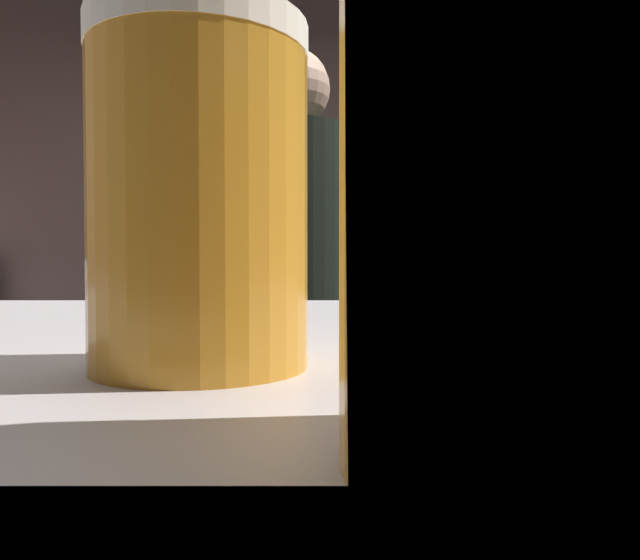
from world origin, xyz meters
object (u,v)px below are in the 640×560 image
object	(u,v)px
pint_glass_far	(199,199)
bottle_hot_sauce	(326,241)
bottle_vinegar	(311,242)
mixing_bowl	(214,304)
bartender	(289,308)
pint_glass_near	(562,114)
chefs_knife	(377,311)
knife_block	(534,282)
bottle_soy	(283,244)

from	to	relation	value
pint_glass_far	bottle_hot_sauce	bearing A→B (deg)	88.47
bottle_vinegar	mixing_bowl	bearing A→B (deg)	-103.62
bartender	pint_glass_far	size ratio (longest dim) A/B	13.75
bottle_hot_sauce	pint_glass_near	bearing A→B (deg)	-89.86
bottle_hot_sauce	mixing_bowl	bearing A→B (deg)	-108.73
bartender	chefs_knife	xyz separation A→B (m)	(0.28, 0.41, -0.04)
bartender	knife_block	world-z (taller)	bartender
bartender	bottle_hot_sauce	xyz separation A→B (m)	(0.12, 1.63, 0.25)
chefs_knife	bottle_hot_sauce	distance (m)	1.26
bottle_vinegar	chefs_knife	bearing A→B (deg)	-79.68
knife_block	pint_glass_near	size ratio (longest dim) A/B	2.15
bartender	mixing_bowl	size ratio (longest dim) A/B	8.04
knife_block	bottle_hot_sauce	xyz separation A→B (m)	(-0.69, 1.26, 0.19)
knife_block	pint_glass_far	world-z (taller)	knife_block
knife_block	pint_glass_near	world-z (taller)	knife_block
knife_block	pint_glass_near	xyz separation A→B (m)	(-0.68, -1.86, 0.09)
bottle_vinegar	bottle_hot_sauce	world-z (taller)	same
bartender	pint_glass_near	world-z (taller)	bartender
bartender	pint_glass_far	distance (m)	1.40
knife_block	bottle_soy	size ratio (longest dim) A/B	1.54
pint_glass_far	bottle_soy	size ratio (longest dim) A/B	0.67
chefs_knife	bottle_vinegar	world-z (taller)	bottle_vinegar
mixing_bowl	pint_glass_near	xyz separation A→B (m)	(0.41, -1.93, 0.17)
bartender	pint_glass_near	size ratio (longest dim) A/B	12.88
knife_block	bottle_hot_sauce	distance (m)	1.45
chefs_knife	pint_glass_far	bearing A→B (deg)	-90.70
knife_block	chefs_knife	xyz separation A→B (m)	(-0.53, 0.04, -0.10)
pint_glass_near	chefs_knife	bearing A→B (deg)	85.41
pint_glass_far	bottle_vinegar	bearing A→B (deg)	90.08
pint_glass_near	pint_glass_far	world-z (taller)	pint_glass_near
mixing_bowl	pint_glass_far	bearing A→B (deg)	-79.91
mixing_bowl	chefs_knife	xyz separation A→B (m)	(0.57, -0.02, -0.02)
pint_glass_near	bottle_vinegar	distance (m)	3.26
bottle_soy	pint_glass_far	bearing A→B (deg)	-86.97
chefs_knife	bottle_soy	xyz separation A→B (m)	(-0.41, 1.34, 0.27)
pint_glass_far	mixing_bowl	bearing A→B (deg)	100.09
knife_block	chefs_knife	world-z (taller)	knife_block
knife_block	bottle_vinegar	size ratio (longest dim) A/B	1.29
bottle_vinegar	bottle_hot_sauce	xyz separation A→B (m)	(0.08, -0.13, 0.00)
pint_glass_far	bottle_vinegar	distance (m)	3.15
pint_glass_near	bottle_vinegar	xyz separation A→B (m)	(-0.09, 3.25, 0.10)
pint_glass_far	bottle_hot_sauce	xyz separation A→B (m)	(0.08, 3.02, 0.10)
pint_glass_far	bottle_vinegar	size ratio (longest dim) A/B	0.56
chefs_knife	pint_glass_far	distance (m)	1.83
bartender	mixing_bowl	bearing A→B (deg)	45.90
bottle_soy	bottle_vinegar	size ratio (longest dim) A/B	0.84
pint_glass_far	bottle_soy	bearing A→B (deg)	93.03
chefs_knife	pint_glass_near	size ratio (longest dim) A/B	1.83
pint_glass_near	bottle_soy	distance (m)	3.26
pint_glass_near	pint_glass_far	bearing A→B (deg)	130.52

